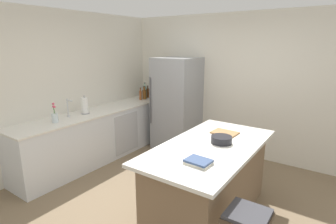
{
  "coord_description": "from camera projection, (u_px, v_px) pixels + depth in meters",
  "views": [
    {
      "loc": [
        1.57,
        -2.51,
        2.06
      ],
      "look_at": [
        -0.78,
        0.88,
        1.0
      ],
      "focal_mm": 28.54,
      "sensor_mm": 36.0,
      "label": 1
    }
  ],
  "objects": [
    {
      "name": "vinegar_bottle",
      "position": [
        140.0,
        95.0,
        5.64
      ],
      "size": [
        0.05,
        0.05,
        0.26
      ],
      "color": "#994C23",
      "rests_on": "counter_run_left"
    },
    {
      "name": "wall_rear",
      "position": [
        246.0,
        87.0,
        4.84
      ],
      "size": [
        6.0,
        0.1,
        2.6
      ],
      "primitive_type": "cube",
      "color": "silver",
      "rests_on": "ground_plane"
    },
    {
      "name": "flower_vase",
      "position": [
        55.0,
        117.0,
        4.02
      ],
      "size": [
        0.1,
        0.1,
        0.3
      ],
      "color": "silver",
      "rests_on": "counter_run_left"
    },
    {
      "name": "counter_run_left",
      "position": [
        99.0,
        135.0,
        4.85
      ],
      "size": [
        0.67,
        3.13,
        0.9
      ],
      "color": "silver",
      "rests_on": "ground_plane"
    },
    {
      "name": "ground_plane",
      "position": [
        179.0,
        211.0,
        3.38
      ],
      "size": [
        7.2,
        7.2,
        0.0
      ],
      "primitive_type": "plane",
      "color": "#7A664C"
    },
    {
      "name": "sink_faucet",
      "position": [
        68.0,
        108.0,
        4.29
      ],
      "size": [
        0.15,
        0.05,
        0.3
      ],
      "color": "silver",
      "rests_on": "counter_run_left"
    },
    {
      "name": "refrigerator",
      "position": [
        177.0,
        104.0,
        5.28
      ],
      "size": [
        0.78,
        0.79,
        1.8
      ],
      "color": "#93969B",
      "rests_on": "ground_plane"
    },
    {
      "name": "mixing_bowl",
      "position": [
        221.0,
        140.0,
        3.14
      ],
      "size": [
        0.25,
        0.25,
        0.08
      ],
      "color": "black",
      "rests_on": "kitchen_island"
    },
    {
      "name": "paper_towel_roll",
      "position": [
        85.0,
        106.0,
        4.51
      ],
      "size": [
        0.14,
        0.14,
        0.31
      ],
      "color": "gray",
      "rests_on": "counter_run_left"
    },
    {
      "name": "gin_bottle",
      "position": [
        145.0,
        92.0,
        5.81
      ],
      "size": [
        0.07,
        0.07,
        0.33
      ],
      "color": "#8CB79E",
      "rests_on": "counter_run_left"
    },
    {
      "name": "kitchen_island",
      "position": [
        209.0,
        180.0,
        3.2
      ],
      "size": [
        0.97,
        1.91,
        0.92
      ],
      "color": "#7A6047",
      "rests_on": "ground_plane"
    },
    {
      "name": "cookbook_stack",
      "position": [
        198.0,
        162.0,
        2.6
      ],
      "size": [
        0.25,
        0.2,
        0.04
      ],
      "color": "silver",
      "rests_on": "kitchen_island"
    },
    {
      "name": "syrup_bottle",
      "position": [
        148.0,
        93.0,
        5.87
      ],
      "size": [
        0.07,
        0.07,
        0.26
      ],
      "color": "#5B3319",
      "rests_on": "counter_run_left"
    },
    {
      "name": "wall_left",
      "position": [
        55.0,
        91.0,
        4.41
      ],
      "size": [
        0.1,
        6.0,
        2.6
      ],
      "primitive_type": "cube",
      "color": "silver",
      "rests_on": "ground_plane"
    },
    {
      "name": "cutting_board",
      "position": [
        225.0,
        133.0,
        3.48
      ],
      "size": [
        0.33,
        0.26,
        0.02
      ],
      "color": "#9E7042",
      "rests_on": "kitchen_island"
    },
    {
      "name": "whiskey_bottle",
      "position": [
        144.0,
        94.0,
        5.7
      ],
      "size": [
        0.09,
        0.09,
        0.28
      ],
      "color": "brown",
      "rests_on": "counter_run_left"
    }
  ]
}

